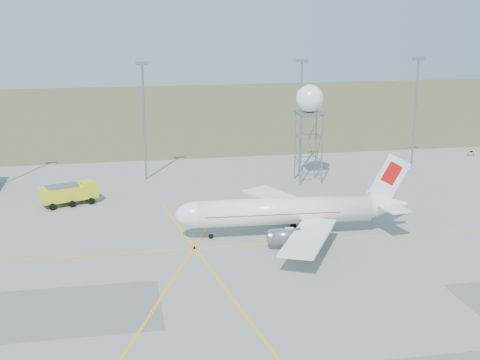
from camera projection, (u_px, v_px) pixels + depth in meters
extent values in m
cube|color=#515A31|center=(169.00, 111.00, 189.98)|extent=(400.00, 120.00, 0.03)
cylinder|color=gray|center=(144.00, 123.00, 115.36)|extent=(0.36, 0.36, 20.00)
cube|color=gray|center=(142.00, 63.00, 112.72)|extent=(2.20, 0.50, 0.60)
cylinder|color=gray|center=(301.00, 118.00, 120.31)|extent=(0.36, 0.36, 20.00)
cube|color=gray|center=(302.00, 61.00, 117.67)|extent=(2.20, 0.50, 0.60)
cylinder|color=gray|center=(415.00, 114.00, 124.21)|extent=(0.36, 0.36, 20.00)
cube|color=gray|center=(419.00, 59.00, 121.56)|extent=(2.20, 0.50, 0.60)
cylinder|color=black|center=(468.00, 154.00, 135.04)|extent=(0.10, 0.10, 0.80)
cylinder|color=black|center=(474.00, 154.00, 135.26)|extent=(0.10, 0.10, 0.80)
cube|color=yellow|center=(471.00, 151.00, 135.01)|extent=(1.60, 0.15, 0.50)
cube|color=black|center=(471.00, 152.00, 134.93)|extent=(0.80, 0.03, 0.30)
cylinder|color=white|center=(285.00, 211.00, 88.70)|extent=(23.42, 4.64, 3.58)
ellipsoid|color=white|center=(197.00, 215.00, 87.15)|extent=(5.89, 3.84, 3.58)
cube|color=black|center=(189.00, 211.00, 86.87)|extent=(1.44, 2.03, 0.87)
cone|color=white|center=(388.00, 205.00, 90.55)|extent=(5.53, 3.82, 3.58)
cube|color=white|center=(390.00, 178.00, 89.57)|extent=(5.74, 0.53, 6.74)
cube|color=red|center=(391.00, 173.00, 89.43)|extent=(3.10, 0.44, 3.45)
cube|color=white|center=(378.00, 196.00, 93.11)|extent=(3.09, 5.05, 0.16)
cube|color=white|center=(393.00, 208.00, 87.63)|extent=(3.09, 5.05, 0.16)
cube|color=white|center=(282.00, 200.00, 96.82)|extent=(9.63, 14.86, 0.32)
cube|color=white|center=(309.00, 237.00, 81.41)|extent=(10.63, 14.64, 0.32)
cylinder|color=slate|center=(271.00, 212.00, 93.99)|extent=(3.85, 2.23, 2.06)
cylinder|color=slate|center=(286.00, 236.00, 84.06)|extent=(3.85, 2.23, 2.06)
cube|color=red|center=(271.00, 211.00, 88.44)|extent=(18.05, 4.43, 0.11)
cylinder|color=black|center=(211.00, 236.00, 88.17)|extent=(0.65, 0.65, 0.81)
cube|color=black|center=(297.00, 232.00, 89.72)|extent=(1.14, 5.41, 0.81)
cylinder|color=gray|center=(297.00, 229.00, 89.62)|extent=(0.22, 0.22, 1.61)
cylinder|color=gray|center=(301.00, 150.00, 112.66)|extent=(0.22, 0.22, 12.08)
cylinder|color=gray|center=(322.00, 149.00, 113.31)|extent=(0.22, 0.22, 12.08)
cylinder|color=gray|center=(316.00, 145.00, 116.84)|extent=(0.22, 0.22, 12.08)
cylinder|color=gray|center=(295.00, 146.00, 116.18)|extent=(0.22, 0.22, 12.08)
cube|color=gray|center=(309.00, 113.00, 113.18)|extent=(4.32, 4.32, 0.23)
sphere|color=white|center=(310.00, 98.00, 112.56)|extent=(4.64, 4.64, 4.64)
cube|color=#CBD519|center=(69.00, 193.00, 102.44)|extent=(8.91, 5.51, 2.07)
cube|color=#CBD519|center=(88.00, 185.00, 103.68)|extent=(3.01, 3.24, 1.32)
cube|color=black|center=(92.00, 184.00, 103.98)|extent=(0.91, 2.33, 0.94)
cube|color=gray|center=(62.00, 186.00, 101.66)|extent=(5.18, 3.71, 0.38)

